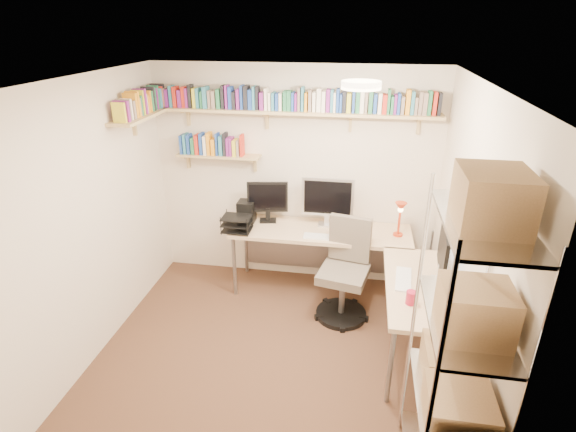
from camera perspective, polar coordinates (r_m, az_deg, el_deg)
name	(u,v)px	position (r m, az deg, el deg)	size (l,w,h in m)	color
ground	(270,353)	(4.47, -2.36, -16.97)	(3.20, 3.20, 0.00)	#4A3220
room_shell	(267,202)	(3.65, -2.69, 1.78)	(3.24, 3.04, 2.52)	beige
wall_shelves	(253,111)	(4.83, -4.46, 13.10)	(3.12, 1.09, 0.79)	tan
corner_desk	(332,242)	(4.76, 5.62, -3.28)	(2.36, 1.96, 1.33)	beige
office_chair	(344,277)	(4.75, 7.18, -7.67)	(0.57, 0.58, 1.07)	black
wire_rack	(466,331)	(2.76, 21.63, -13.45)	(0.44, 0.90, 2.26)	silver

